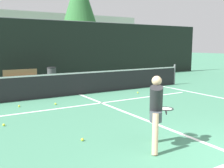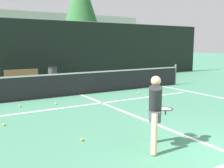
{
  "view_description": "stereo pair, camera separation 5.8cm",
  "coord_description": "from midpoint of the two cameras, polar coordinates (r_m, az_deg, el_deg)",
  "views": [
    {
      "loc": [
        -4.52,
        -2.26,
        2.1
      ],
      "look_at": [
        -0.54,
        4.27,
        0.95
      ],
      "focal_mm": 42.0,
      "sensor_mm": 36.0,
      "label": 1
    },
    {
      "loc": [
        -4.47,
        -2.29,
        2.1
      ],
      "look_at": [
        -0.54,
        4.27,
        0.95
      ],
      "focal_mm": 42.0,
      "sensor_mm": 36.0,
      "label": 2
    }
  ],
  "objects": [
    {
      "name": "player_practicing",
      "position": [
        5.42,
        9.33,
        -5.29
      ],
      "size": [
        1.07,
        0.85,
        1.48
      ],
      "rotation": [
        0.0,
        0.0,
        0.85
      ],
      "color": "#DBAD84",
      "rests_on": "ground"
    },
    {
      "name": "fence_back",
      "position": [
        15.46,
        -14.56,
        6.99
      ],
      "size": [
        24.0,
        0.06,
        3.5
      ],
      "color": "black",
      "rests_on": "ground"
    },
    {
      "name": "tennis_ball_scattered_5",
      "position": [
        5.93,
        -6.75,
        -11.93
      ],
      "size": [
        0.07,
        0.07,
        0.07
      ],
      "primitive_type": "sphere",
      "color": "#D1E033",
      "rests_on": "ground"
    },
    {
      "name": "courtside_bench",
      "position": [
        13.95,
        -19.31,
        1.38
      ],
      "size": [
        1.67,
        0.42,
        0.86
      ],
      "rotation": [
        0.0,
        0.0,
        -0.02
      ],
      "color": "olive",
      "rests_on": "ground"
    },
    {
      "name": "court_service_line",
      "position": [
        9.55,
        -2.47,
        -4.13
      ],
      "size": [
        8.25,
        0.1,
        0.01
      ],
      "primitive_type": "cube",
      "color": "white",
      "rests_on": "ground"
    },
    {
      "name": "tennis_ball_scattered_3",
      "position": [
        7.46,
        -22.7,
        -8.21
      ],
      "size": [
        0.07,
        0.07,
        0.07
      ],
      "primitive_type": "sphere",
      "color": "#D1E033",
      "rests_on": "ground"
    },
    {
      "name": "tennis_ball_scattered_7",
      "position": [
        11.44,
        5.48,
        -1.88
      ],
      "size": [
        0.07,
        0.07,
        0.07
      ],
      "primitive_type": "sphere",
      "color": "#D1E033",
      "rests_on": "ground"
    },
    {
      "name": "parked_car",
      "position": [
        18.88,
        -7.0,
        3.93
      ],
      "size": [
        1.72,
        4.61,
        1.39
      ],
      "color": "#B7B7BC",
      "rests_on": "ground"
    },
    {
      "name": "net",
      "position": [
        11.15,
        -7.26,
        0.31
      ],
      "size": [
        11.09,
        0.09,
        1.07
      ],
      "color": "slate",
      "rests_on": "ground"
    },
    {
      "name": "court_center_mark",
      "position": [
        8.08,
        3.7,
        -6.5
      ],
      "size": [
        0.1,
        7.41,
        0.01
      ],
      "primitive_type": "cube",
      "color": "white",
      "rests_on": "ground"
    },
    {
      "name": "tennis_ball_scattered_2",
      "position": [
        9.48,
        -19.73,
        -4.55
      ],
      "size": [
        0.07,
        0.07,
        0.07
      ],
      "primitive_type": "sphere",
      "color": "#D1E033",
      "rests_on": "ground"
    },
    {
      "name": "court_sideline_right",
      "position": [
        11.23,
        22.93,
        -2.88
      ],
      "size": [
        0.1,
        8.41,
        0.01
      ],
      "primitive_type": "cube",
      "color": "white",
      "rests_on": "ground"
    },
    {
      "name": "tree_east",
      "position": [
        23.67,
        -8.63,
        12.21
      ],
      "size": [
        3.66,
        3.66,
        4.13
      ],
      "color": "brown",
      "rests_on": "ground"
    },
    {
      "name": "trash_bin",
      "position": [
        14.56,
        -13.09,
        1.84
      ],
      "size": [
        0.49,
        0.49,
        0.89
      ],
      "color": "#3F3F42",
      "rests_on": "ground"
    },
    {
      "name": "tennis_ball_scattered_0",
      "position": [
        9.47,
        -12.37,
        -4.24
      ],
      "size": [
        0.07,
        0.07,
        0.07
      ],
      "primitive_type": "sphere",
      "color": "#D1E033",
      "rests_on": "ground"
    }
  ]
}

